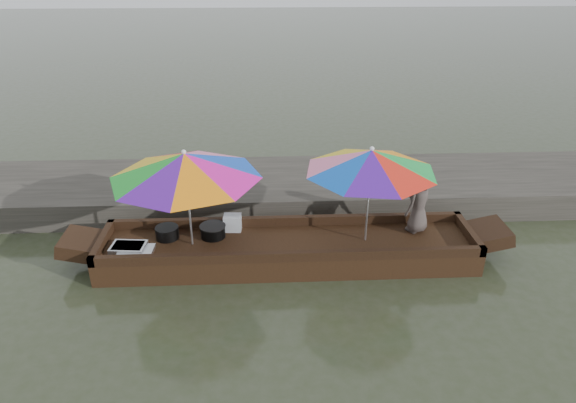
{
  "coord_description": "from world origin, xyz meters",
  "views": [
    {
      "loc": [
        -0.35,
        -6.91,
        4.45
      ],
      "look_at": [
        0.0,
        0.1,
        1.0
      ],
      "focal_mm": 32.0,
      "sensor_mm": 36.0,
      "label": 1
    }
  ],
  "objects_px": {
    "supply_bag": "(233,223)",
    "vendor": "(419,203)",
    "tray_crayfish": "(128,248)",
    "umbrella_bow": "(188,199)",
    "boat_hull": "(288,251)",
    "charcoal_grill": "(213,231)",
    "cooking_pot": "(167,233)",
    "tray_scallop": "(136,251)",
    "umbrella_stern": "(368,195)"
  },
  "relations": [
    {
      "from": "charcoal_grill",
      "to": "umbrella_stern",
      "type": "distance_m",
      "value": 2.5
    },
    {
      "from": "tray_scallop",
      "to": "charcoal_grill",
      "type": "xyz_separation_m",
      "value": [
        1.12,
        0.44,
        0.06
      ]
    },
    {
      "from": "vendor",
      "to": "umbrella_stern",
      "type": "xyz_separation_m",
      "value": [
        -0.88,
        -0.26,
        0.28
      ]
    },
    {
      "from": "cooking_pot",
      "to": "supply_bag",
      "type": "distance_m",
      "value": 1.04
    },
    {
      "from": "umbrella_stern",
      "to": "boat_hull",
      "type": "bearing_deg",
      "value": 180.0
    },
    {
      "from": "cooking_pot",
      "to": "vendor",
      "type": "height_order",
      "value": "vendor"
    },
    {
      "from": "boat_hull",
      "to": "supply_bag",
      "type": "xyz_separation_m",
      "value": [
        -0.88,
        0.42,
        0.3
      ]
    },
    {
      "from": "charcoal_grill",
      "to": "umbrella_bow",
      "type": "height_order",
      "value": "umbrella_bow"
    },
    {
      "from": "cooking_pot",
      "to": "umbrella_stern",
      "type": "distance_m",
      "value": 3.2
    },
    {
      "from": "tray_crayfish",
      "to": "tray_scallop",
      "type": "bearing_deg",
      "value": -31.56
    },
    {
      "from": "cooking_pot",
      "to": "supply_bag",
      "type": "xyz_separation_m",
      "value": [
        1.02,
        0.21,
        0.03
      ]
    },
    {
      "from": "cooking_pot",
      "to": "umbrella_bow",
      "type": "distance_m",
      "value": 0.82
    },
    {
      "from": "supply_bag",
      "to": "tray_crayfish",
      "type": "bearing_deg",
      "value": -160.03
    },
    {
      "from": "supply_bag",
      "to": "cooking_pot",
      "type": "bearing_deg",
      "value": -168.17
    },
    {
      "from": "cooking_pot",
      "to": "charcoal_grill",
      "type": "distance_m",
      "value": 0.72
    },
    {
      "from": "boat_hull",
      "to": "tray_scallop",
      "type": "relative_size",
      "value": 11.33
    },
    {
      "from": "supply_bag",
      "to": "umbrella_bow",
      "type": "height_order",
      "value": "umbrella_bow"
    },
    {
      "from": "tray_crayfish",
      "to": "charcoal_grill",
      "type": "relative_size",
      "value": 1.32
    },
    {
      "from": "umbrella_bow",
      "to": "vendor",
      "type": "bearing_deg",
      "value": 4.13
    },
    {
      "from": "umbrella_bow",
      "to": "umbrella_stern",
      "type": "xyz_separation_m",
      "value": [
        2.7,
        0.0,
        0.0
      ]
    },
    {
      "from": "tray_scallop",
      "to": "umbrella_stern",
      "type": "distance_m",
      "value": 3.6
    },
    {
      "from": "tray_crayfish",
      "to": "boat_hull",
      "type": "bearing_deg",
      "value": 3.28
    },
    {
      "from": "umbrella_bow",
      "to": "umbrella_stern",
      "type": "distance_m",
      "value": 2.7
    },
    {
      "from": "umbrella_stern",
      "to": "charcoal_grill",
      "type": "bearing_deg",
      "value": 174.86
    },
    {
      "from": "cooking_pot",
      "to": "tray_crayfish",
      "type": "bearing_deg",
      "value": -146.59
    },
    {
      "from": "boat_hull",
      "to": "vendor",
      "type": "height_order",
      "value": "vendor"
    },
    {
      "from": "boat_hull",
      "to": "charcoal_grill",
      "type": "height_order",
      "value": "charcoal_grill"
    },
    {
      "from": "cooking_pot",
      "to": "vendor",
      "type": "xyz_separation_m",
      "value": [
        3.99,
        0.05,
        0.4
      ]
    },
    {
      "from": "tray_crayfish",
      "to": "umbrella_bow",
      "type": "relative_size",
      "value": 0.23
    },
    {
      "from": "cooking_pot",
      "to": "tray_scallop",
      "type": "relative_size",
      "value": 0.71
    },
    {
      "from": "tray_crayfish",
      "to": "supply_bag",
      "type": "distance_m",
      "value": 1.65
    },
    {
      "from": "supply_bag",
      "to": "vendor",
      "type": "relative_size",
      "value": 0.28
    },
    {
      "from": "vendor",
      "to": "umbrella_stern",
      "type": "height_order",
      "value": "umbrella_stern"
    },
    {
      "from": "charcoal_grill",
      "to": "vendor",
      "type": "relative_size",
      "value": 0.39
    },
    {
      "from": "umbrella_bow",
      "to": "boat_hull",
      "type": "bearing_deg",
      "value": 0.0
    },
    {
      "from": "boat_hull",
      "to": "cooking_pot",
      "type": "bearing_deg",
      "value": 173.7
    },
    {
      "from": "supply_bag",
      "to": "vendor",
      "type": "xyz_separation_m",
      "value": [
        2.97,
        -0.17,
        0.37
      ]
    },
    {
      "from": "vendor",
      "to": "umbrella_bow",
      "type": "distance_m",
      "value": 3.6
    },
    {
      "from": "tray_crayfish",
      "to": "umbrella_stern",
      "type": "bearing_deg",
      "value": 2.19
    },
    {
      "from": "supply_bag",
      "to": "charcoal_grill",
      "type": "bearing_deg",
      "value": -145.41
    },
    {
      "from": "cooking_pot",
      "to": "tray_crayfish",
      "type": "distance_m",
      "value": 0.64
    },
    {
      "from": "vendor",
      "to": "charcoal_grill",
      "type": "bearing_deg",
      "value": -35.95
    },
    {
      "from": "tray_crayfish",
      "to": "vendor",
      "type": "height_order",
      "value": "vendor"
    },
    {
      "from": "charcoal_grill",
      "to": "umbrella_bow",
      "type": "relative_size",
      "value": 0.17
    },
    {
      "from": "boat_hull",
      "to": "tray_scallop",
      "type": "xyz_separation_m",
      "value": [
        -2.31,
        -0.22,
        0.21
      ]
    },
    {
      "from": "tray_crayfish",
      "to": "vendor",
      "type": "xyz_separation_m",
      "value": [
        4.52,
        0.4,
        0.45
      ]
    },
    {
      "from": "charcoal_grill",
      "to": "boat_hull",
      "type": "bearing_deg",
      "value": -10.31
    },
    {
      "from": "cooking_pot",
      "to": "vendor",
      "type": "distance_m",
      "value": 4.01
    },
    {
      "from": "tray_scallop",
      "to": "umbrella_stern",
      "type": "bearing_deg",
      "value": 3.58
    },
    {
      "from": "umbrella_stern",
      "to": "supply_bag",
      "type": "bearing_deg",
      "value": 168.57
    }
  ]
}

